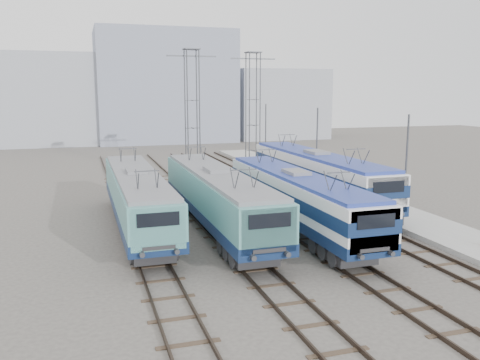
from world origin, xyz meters
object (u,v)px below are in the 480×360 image
object	(u,v)px
locomotive_far_left	(137,196)
mast_rear	(266,138)
mast_mid	(317,151)
locomotive_center_right	(297,196)
catenary_tower_east	(253,108)
locomotive_center_left	(217,196)
mast_front	(406,173)
catenary_tower_west	(192,110)
locomotive_far_right	(317,173)

from	to	relation	value
locomotive_far_left	mast_rear	world-z (taller)	mast_rear
mast_mid	mast_rear	xyz separation A→B (m)	(0.00, 12.00, 0.00)
locomotive_far_left	locomotive_center_right	xyz separation A→B (m)	(9.00, -3.13, 0.04)
catenary_tower_east	locomotive_center_right	bearing A→B (deg)	-101.74
locomotive_center_right	catenary_tower_east	distance (m)	21.35
locomotive_center_left	mast_front	distance (m)	11.33
catenary_tower_west	catenary_tower_east	xyz separation A→B (m)	(6.50, 2.00, 0.00)
mast_rear	locomotive_center_right	bearing A→B (deg)	-105.79
locomotive_far_left	mast_mid	distance (m)	17.06
mast_rear	locomotive_far_left	bearing A→B (deg)	-128.47
locomotive_far_right	mast_mid	bearing A→B (deg)	64.85
catenary_tower_west	mast_mid	size ratio (longest dim) A/B	1.71
locomotive_far_left	locomotive_center_left	size ratio (longest dim) A/B	0.97
mast_front	mast_rear	xyz separation A→B (m)	(0.00, 24.00, 0.00)
locomotive_center_right	catenary_tower_west	xyz separation A→B (m)	(-2.25, 18.45, 4.44)
locomotive_far_left	locomotive_center_left	bearing A→B (deg)	-20.62
catenary_tower_east	mast_front	bearing A→B (deg)	-84.55
mast_mid	mast_front	bearing A→B (deg)	-90.00
locomotive_center_right	locomotive_far_right	size ratio (longest dim) A/B	0.93
locomotive_center_left	mast_rear	size ratio (longest dim) A/B	2.55
mast_mid	catenary_tower_east	bearing A→B (deg)	101.86
catenary_tower_east	locomotive_far_right	bearing A→B (deg)	-88.97
locomotive_far_left	locomotive_far_right	xyz separation A→B (m)	(13.50, 3.38, 0.21)
locomotive_far_right	catenary_tower_east	distance (m)	14.58
locomotive_center_right	mast_rear	world-z (taller)	mast_rear
locomotive_center_right	mast_mid	xyz separation A→B (m)	(6.35, 10.45, 1.29)
catenary_tower_west	locomotive_center_left	bearing A→B (deg)	-97.53
catenary_tower_west	mast_front	distance (m)	22.00
locomotive_center_left	locomotive_far_right	bearing A→B (deg)	29.39
locomotive_center_left	mast_rear	world-z (taller)	mast_rear
locomotive_far_right	catenary_tower_west	bearing A→B (deg)	119.48
mast_rear	locomotive_center_left	bearing A→B (deg)	-117.31
locomotive_far_right	catenary_tower_east	xyz separation A→B (m)	(-0.25, 13.94, 4.27)
locomotive_far_left	mast_front	distance (m)	16.10
locomotive_far_left	locomotive_center_right	size ratio (longest dim) A/B	1.00
locomotive_center_left	catenary_tower_west	xyz separation A→B (m)	(2.25, 17.01, 4.42)
catenary_tower_west	locomotive_center_right	bearing A→B (deg)	-83.05
locomotive_center_right	mast_front	xyz separation A→B (m)	(6.35, -1.55, 1.29)
locomotive_far_left	mast_front	size ratio (longest dim) A/B	2.47
locomotive_far_left	catenary_tower_east	size ratio (longest dim) A/B	1.44
catenary_tower_west	locomotive_far_right	bearing A→B (deg)	-60.52
locomotive_far_right	mast_front	world-z (taller)	mast_front
locomotive_far_left	mast_front	world-z (taller)	mast_front
locomotive_far_left	catenary_tower_east	distance (m)	22.26
catenary_tower_west	mast_rear	xyz separation A→B (m)	(8.60, 4.00, -3.14)
locomotive_center_left	mast_mid	size ratio (longest dim) A/B	2.55
catenary_tower_west	catenary_tower_east	size ratio (longest dim) A/B	1.00
locomotive_center_left	catenary_tower_east	size ratio (longest dim) A/B	1.49
locomotive_far_right	catenary_tower_west	distance (m)	14.37
locomotive_center_left	locomotive_center_right	bearing A→B (deg)	-17.72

